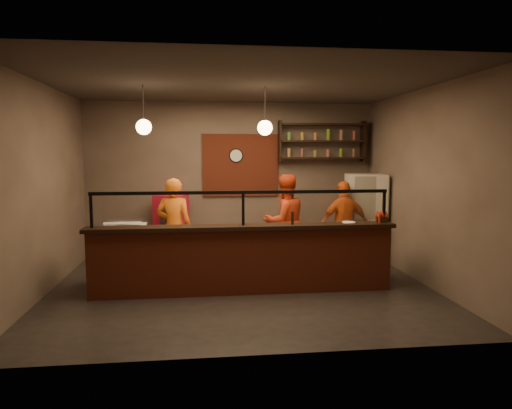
{
  "coord_description": "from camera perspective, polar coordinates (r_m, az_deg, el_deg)",
  "views": [
    {
      "loc": [
        -0.61,
        -7.11,
        2.13
      ],
      "look_at": [
        0.27,
        0.3,
        1.31
      ],
      "focal_mm": 32.0,
      "sensor_mm": 36.0,
      "label": 1
    }
  ],
  "objects": [
    {
      "name": "wall_right",
      "position": [
        7.99,
        20.13,
        2.12
      ],
      "size": [
        0.0,
        5.0,
        5.0
      ],
      "primitive_type": "plane",
      "rotation": [
        1.57,
        0.0,
        -1.57
      ],
      "color": "#6D5C50",
      "rests_on": "floor"
    },
    {
      "name": "rolling_pin",
      "position": [
        7.46,
        -6.54,
        -2.96
      ],
      "size": [
        0.4,
        0.13,
        0.07
      ],
      "primitive_type": "cylinder",
      "rotation": [
        0.0,
        1.57,
        -0.15
      ],
      "color": "yellow",
      "rests_on": "worktop"
    },
    {
      "name": "sneeze_guard",
      "position": [
        6.88,
        -1.63,
        -0.04
      ],
      "size": [
        4.5,
        0.05,
        0.52
      ],
      "color": "white",
      "rests_on": "counter_ledge"
    },
    {
      "name": "wall_back",
      "position": [
        9.65,
        -3.11,
        3.15
      ],
      "size": [
        6.0,
        0.0,
        6.0
      ],
      "primitive_type": "plane",
      "rotation": [
        1.57,
        0.0,
        0.0
      ],
      "color": "#6D5C50",
      "rests_on": "floor"
    },
    {
      "name": "condiment_caddy",
      "position": [
        7.47,
        15.43,
        -1.79
      ],
      "size": [
        0.19,
        0.16,
        0.1
      ],
      "primitive_type": "cube",
      "rotation": [
        0.0,
        0.0,
        -0.18
      ],
      "color": "black",
      "rests_on": "counter_ledge"
    },
    {
      "name": "cook_mid",
      "position": [
        8.5,
        3.63,
        -2.15
      ],
      "size": [
        1.01,
        0.89,
        1.76
      ],
      "primitive_type": "imported",
      "rotation": [
        0.0,
        0.0,
        3.44
      ],
      "color": "red",
      "rests_on": "floor"
    },
    {
      "name": "wall_shelving",
      "position": [
        9.76,
        8.23,
        7.83
      ],
      "size": [
        1.84,
        0.28,
        0.85
      ],
      "color": "black",
      "rests_on": "wall_back"
    },
    {
      "name": "prep_tub_b",
      "position": [
        7.52,
        -17.36,
        -2.81
      ],
      "size": [
        0.36,
        0.31,
        0.15
      ],
      "primitive_type": "cube",
      "rotation": [
        0.0,
        0.0,
        0.23
      ],
      "color": "silver",
      "rests_on": "worktop"
    },
    {
      "name": "floor",
      "position": [
        7.45,
        -1.8,
        -10.31
      ],
      "size": [
        6.0,
        6.0,
        0.0
      ],
      "primitive_type": "plane",
      "color": "black",
      "rests_on": "ground"
    },
    {
      "name": "fridge",
      "position": [
        9.33,
        13.45,
        -1.63
      ],
      "size": [
        0.81,
        0.77,
        1.74
      ],
      "primitive_type": "cube",
      "rotation": [
        0.0,
        0.0,
        -0.14
      ],
      "color": "beige",
      "rests_on": "floor"
    },
    {
      "name": "ceiling",
      "position": [
        7.22,
        -1.89,
        14.82
      ],
      "size": [
        6.0,
        6.0,
        0.0
      ],
      "primitive_type": "plane",
      "rotation": [
        3.14,
        0.0,
        0.0
      ],
      "color": "#3C352E",
      "rests_on": "wall_back"
    },
    {
      "name": "small_plate",
      "position": [
        7.3,
        11.52,
        -2.2
      ],
      "size": [
        0.23,
        0.23,
        0.01
      ],
      "primitive_type": "cylinder",
      "rotation": [
        0.0,
        0.0,
        0.11
      ],
      "color": "white",
      "rests_on": "counter_ledge"
    },
    {
      "name": "pizza_dough",
      "position": [
        7.43,
        -1.99,
        -3.18
      ],
      "size": [
        0.65,
        0.65,
        0.01
      ],
      "primitive_type": "cylinder",
      "rotation": [
        0.0,
        0.0,
        0.38
      ],
      "color": "beige",
      "rests_on": "worktop"
    },
    {
      "name": "counter_ledge",
      "position": [
        6.93,
        -1.62,
        -2.84
      ],
      "size": [
        4.7,
        0.37,
        0.06
      ],
      "primitive_type": "cube",
      "color": "black",
      "rests_on": "service_counter"
    },
    {
      "name": "cook_left",
      "position": [
        8.07,
        -10.19,
        -2.83
      ],
      "size": [
        0.7,
        0.54,
        1.73
      ],
      "primitive_type": "imported",
      "rotation": [
        0.0,
        0.0,
        2.92
      ],
      "color": "#D66214",
      "rests_on": "floor"
    },
    {
      "name": "service_counter",
      "position": [
        7.03,
        -1.6,
        -7.1
      ],
      "size": [
        4.6,
        0.25,
        1.0
      ],
      "primitive_type": "cube",
      "color": "maroon",
      "rests_on": "floor"
    },
    {
      "name": "wall_front",
      "position": [
        4.68,
        0.76,
        -0.21
      ],
      "size": [
        6.0,
        0.0,
        6.0
      ],
      "primitive_type": "plane",
      "rotation": [
        -1.57,
        0.0,
        0.0
      ],
      "color": "#6D5C50",
      "rests_on": "floor"
    },
    {
      "name": "cook_right",
      "position": [
        8.78,
        10.97,
        -2.42
      ],
      "size": [
        1.0,
        0.51,
        1.63
      ],
      "primitive_type": "imported",
      "rotation": [
        0.0,
        0.0,
        3.26
      ],
      "color": "#D75314",
      "rests_on": "floor"
    },
    {
      "name": "wall_clock",
      "position": [
        9.6,
        -2.52,
        6.12
      ],
      "size": [
        0.3,
        0.04,
        0.3
      ],
      "primitive_type": "cylinder",
      "rotation": [
        1.57,
        0.0,
        0.0
      ],
      "color": "black",
      "rests_on": "wall_back"
    },
    {
      "name": "red_cooler",
      "position": [
        9.4,
        -10.52,
        -2.8
      ],
      "size": [
        0.71,
        0.69,
        1.32
      ],
      "primitive_type": "cube",
      "rotation": [
        0.0,
        0.0,
        -0.38
      ],
      "color": "#B10B26",
      "rests_on": "floor"
    },
    {
      "name": "pendant_right",
      "position": [
        7.39,
        1.13,
        9.57
      ],
      "size": [
        0.24,
        0.24,
        0.77
      ],
      "color": "black",
      "rests_on": "ceiling"
    },
    {
      "name": "worktop_cabinet",
      "position": [
        7.53,
        -1.94,
        -6.78
      ],
      "size": [
        4.6,
        0.75,
        0.85
      ],
      "primitive_type": "cube",
      "color": "gray",
      "rests_on": "floor"
    },
    {
      "name": "worktop",
      "position": [
        7.45,
        -1.96,
        -3.4
      ],
      "size": [
        4.6,
        0.75,
        0.05
      ],
      "primitive_type": "cube",
      "color": "silver",
      "rests_on": "worktop_cabinet"
    },
    {
      "name": "pepper_mill",
      "position": [
        7.0,
        4.57,
        -1.7
      ],
      "size": [
        0.05,
        0.05,
        0.2
      ],
      "primitive_type": "cylinder",
      "rotation": [
        0.0,
        0.0,
        0.19
      ],
      "color": "black",
      "rests_on": "counter_ledge"
    },
    {
      "name": "brick_patch",
      "position": [
        9.62,
        -1.92,
        4.93
      ],
      "size": [
        1.6,
        0.04,
        1.3
      ],
      "primitive_type": "cube",
      "color": "maroon",
      "rests_on": "wall_back"
    },
    {
      "name": "pendant_left",
      "position": [
        7.38,
        -13.85,
        9.4
      ],
      "size": [
        0.24,
        0.24,
        0.77
      ],
      "color": "black",
      "rests_on": "ceiling"
    },
    {
      "name": "prep_tub_a",
      "position": [
        7.36,
        -15.09,
        -2.9
      ],
      "size": [
        0.39,
        0.36,
        0.16
      ],
      "primitive_type": "cube",
      "rotation": [
        0.0,
        0.0,
        -0.35
      ],
      "color": "silver",
      "rests_on": "worktop"
    },
    {
      "name": "wall_left",
      "position": [
        7.52,
        -25.26,
        1.66
      ],
      "size": [
        0.0,
        5.0,
        5.0
      ],
      "primitive_type": "plane",
      "rotation": [
        1.57,
        0.0,
        1.57
      ],
      "color": "#6D5C50",
      "rests_on": "floor"
    },
    {
      "name": "prep_tub_c",
      "position": [
        7.47,
        -15.46,
        -2.8
      ],
      "size": [
        0.31,
        0.25,
        0.15
      ],
      "primitive_type": "cube",
      "rotation": [
        0.0,
        0.0,
        0.0
      ],
      "color": "white",
      "rests_on": "worktop"
    }
  ]
}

